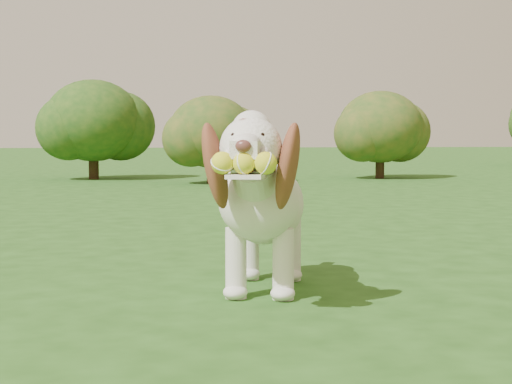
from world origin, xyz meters
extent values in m
plane|color=#214915|center=(0.00, 0.00, 0.00)|extent=(80.00, 80.00, 0.00)
ellipsoid|color=white|center=(0.59, 0.17, 0.38)|extent=(0.50, 0.72, 0.35)
ellipsoid|color=white|center=(0.53, -0.07, 0.41)|extent=(0.41, 0.41, 0.34)
ellipsoid|color=white|center=(0.66, 0.39, 0.37)|extent=(0.38, 0.38, 0.31)
cylinder|color=white|center=(0.50, -0.19, 0.50)|extent=(0.24, 0.30, 0.26)
sphere|color=white|center=(0.46, -0.31, 0.63)|extent=(0.29, 0.29, 0.24)
sphere|color=white|center=(0.47, -0.29, 0.70)|extent=(0.19, 0.19, 0.15)
cube|color=white|center=(0.43, -0.44, 0.63)|extent=(0.13, 0.16, 0.06)
ellipsoid|color=#592D28|center=(0.41, -0.51, 0.64)|extent=(0.06, 0.05, 0.04)
cube|color=white|center=(0.42, -0.46, 0.53)|extent=(0.16, 0.18, 0.02)
ellipsoid|color=brown|center=(0.33, -0.27, 0.56)|extent=(0.18, 0.22, 0.36)
ellipsoid|color=brown|center=(0.60, -0.34, 0.56)|extent=(0.17, 0.25, 0.36)
cylinder|color=white|center=(0.69, 0.52, 0.41)|extent=(0.10, 0.18, 0.13)
cylinder|color=white|center=(0.44, -0.02, 0.15)|extent=(0.11, 0.11, 0.30)
cylinder|color=white|center=(0.63, -0.07, 0.15)|extent=(0.11, 0.11, 0.30)
cylinder|color=white|center=(0.55, 0.40, 0.15)|extent=(0.11, 0.11, 0.30)
cylinder|color=white|center=(0.75, 0.35, 0.15)|extent=(0.11, 0.11, 0.30)
sphere|color=yellow|center=(0.34, -0.47, 0.58)|extent=(0.10, 0.10, 0.08)
sphere|color=yellow|center=(0.41, -0.49, 0.58)|extent=(0.10, 0.10, 0.08)
sphere|color=yellow|center=(0.49, -0.52, 0.58)|extent=(0.10, 0.10, 0.08)
cylinder|color=#382314|center=(1.03, 7.78, 0.20)|extent=(0.12, 0.12, 0.40)
ellipsoid|color=#1C4716|center=(1.03, 7.78, 0.73)|extent=(1.19, 1.19, 1.01)
cylinder|color=#382314|center=(-0.68, 9.10, 0.25)|extent=(0.15, 0.15, 0.49)
ellipsoid|color=#1C4716|center=(-0.68, 9.10, 0.90)|extent=(1.48, 1.48, 1.26)
cylinder|color=#382314|center=(3.77, 8.67, 0.22)|extent=(0.14, 0.14, 0.44)
ellipsoid|color=#1C4716|center=(3.77, 8.67, 0.81)|extent=(1.33, 1.33, 1.13)
camera|label=1|loc=(0.05, -3.23, 0.68)|focal=55.00mm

